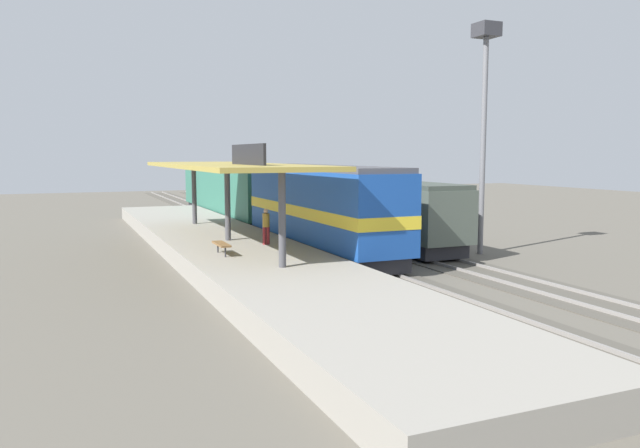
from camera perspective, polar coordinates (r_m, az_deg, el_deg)
ground_plane at (r=33.32m, az=2.57°, el=-2.43°), size 120.00×120.00×0.00m
track_near at (r=32.50m, az=-0.61°, el=-2.59°), size 3.20×110.00×0.16m
track_far at (r=34.51m, az=6.46°, el=-2.10°), size 3.20×110.00×0.16m
platform at (r=30.99m, az=-8.50°, el=-2.33°), size 6.00×44.00×0.90m
station_canopy at (r=30.55m, az=-8.58°, el=5.24°), size 5.20×18.00×4.70m
platform_bench at (r=26.46m, az=-9.13°, el=-1.88°), size 0.44×1.70×0.50m
locomotive at (r=31.39m, az=0.01°, el=1.46°), size 2.93×14.43×4.44m
passenger_carriage_single at (r=48.42m, az=-8.42°, el=3.04°), size 2.90×20.00×4.24m
freight_car at (r=34.30m, az=6.48°, el=1.11°), size 2.80×12.00×3.54m
light_mast at (r=32.86m, az=15.04°, el=11.92°), size 1.10×1.10×11.70m
person_waiting at (r=29.15m, az=-5.03°, el=-0.05°), size 0.34×0.34×1.71m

